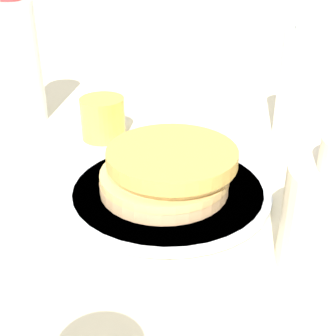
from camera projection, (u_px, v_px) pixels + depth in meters
ground_plane at (150, 189)px, 0.60m from camera, size 4.00×4.00×0.00m
plate at (168, 191)px, 0.58m from camera, size 0.26×0.26×0.01m
pancake_stack at (168, 169)px, 0.57m from camera, size 0.17×0.17×0.05m
juice_glass at (103, 118)px, 0.72m from camera, size 0.07×0.07×0.06m
water_bottle_mid at (300, 83)px, 0.71m from camera, size 0.07×0.07×0.18m
water_bottle_far at (20, 62)px, 0.76m from camera, size 0.07×0.07×0.21m
napkin at (216, 98)px, 0.87m from camera, size 0.17×0.15×0.02m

